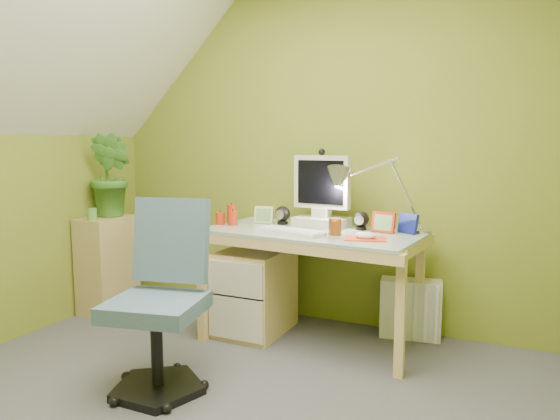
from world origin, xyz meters
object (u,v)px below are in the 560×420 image
at_px(monitor, 322,188).
at_px(potted_plant, 112,175).
at_px(radiator, 411,309).
at_px(desk_lamp, 392,179).
at_px(side_ledge, 108,265).
at_px(task_chair, 156,305).
at_px(desk, 311,286).

xyz_separation_m(monitor, potted_plant, (-1.55, -0.22, 0.05)).
bearing_deg(monitor, radiator, 19.67).
xyz_separation_m(desk_lamp, potted_plant, (-2.00, -0.22, -0.02)).
bearing_deg(monitor, side_ledge, -164.54).
height_order(side_ledge, task_chair, task_chair).
bearing_deg(desk_lamp, side_ledge, 174.94).
relative_size(desk_lamp, potted_plant, 1.06).
bearing_deg(potted_plant, side_ledge, -119.61).
xyz_separation_m(side_ledge, potted_plant, (0.03, 0.05, 0.66)).
bearing_deg(task_chair, potted_plant, 128.38).
bearing_deg(radiator, side_ledge, -178.26).
height_order(monitor, side_ledge, monitor).
xyz_separation_m(task_chair, radiator, (1.01, 1.29, -0.26)).
height_order(desk, potted_plant, potted_plant).
bearing_deg(desk, side_ledge, -170.81).
xyz_separation_m(desk, monitor, (0.00, 0.18, 0.61)).
bearing_deg(potted_plant, task_chair, -39.83).
relative_size(monitor, side_ledge, 0.72).
xyz_separation_m(desk, potted_plant, (-1.55, -0.04, 0.66)).
distance_m(desk_lamp, potted_plant, 2.02).
relative_size(desk, radiator, 3.48).
bearing_deg(side_ledge, monitor, 9.74).
distance_m(desk_lamp, radiator, 0.86).
relative_size(side_ledge, radiator, 1.87).
bearing_deg(desk_lamp, radiator, 38.36).
bearing_deg(monitor, task_chair, -105.57).
relative_size(potted_plant, task_chair, 0.68).
bearing_deg(task_chair, side_ledge, 130.65).
bearing_deg(radiator, desk_lamp, -138.10).
xyz_separation_m(desk, desk_lamp, (0.45, 0.18, 0.68)).
distance_m(monitor, potted_plant, 1.57).
height_order(monitor, potted_plant, potted_plant).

